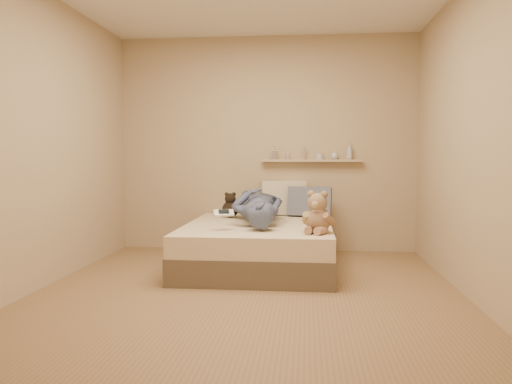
# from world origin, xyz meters

# --- Properties ---
(room) EXTENTS (3.80, 3.80, 3.80)m
(room) POSITION_xyz_m (0.00, 0.00, 1.30)
(room) COLOR olive
(room) RESTS_ON ground
(bed) EXTENTS (1.50, 1.90, 0.45)m
(bed) POSITION_xyz_m (0.00, 0.93, 0.22)
(bed) COLOR brown
(bed) RESTS_ON floor
(game_console) EXTENTS (0.20, 0.14, 0.06)m
(game_console) POSITION_xyz_m (-0.28, 0.43, 0.62)
(game_console) COLOR #B7B9BE
(game_console) RESTS_ON bed
(teddy_bear) EXTENTS (0.31, 0.32, 0.39)m
(teddy_bear) POSITION_xyz_m (0.60, 0.35, 0.61)
(teddy_bear) COLOR #966D52
(teddy_bear) RESTS_ON bed
(dark_plush) EXTENTS (0.19, 0.19, 0.29)m
(dark_plush) POSITION_xyz_m (-0.38, 1.43, 0.58)
(dark_plush) COLOR black
(dark_plush) RESTS_ON bed
(pillow_cream) EXTENTS (0.59, 0.38, 0.42)m
(pillow_cream) POSITION_xyz_m (0.21, 1.76, 0.65)
(pillow_cream) COLOR beige
(pillow_cream) RESTS_ON bed
(pillow_grey) EXTENTS (0.53, 0.29, 0.36)m
(pillow_grey) POSITION_xyz_m (0.53, 1.62, 0.62)
(pillow_grey) COLOR slate
(pillow_grey) RESTS_ON bed
(person) EXTENTS (0.74, 1.58, 0.36)m
(person) POSITION_xyz_m (-0.03, 1.06, 0.63)
(person) COLOR #424967
(person) RESTS_ON bed
(wall_shelf) EXTENTS (1.20, 0.12, 0.03)m
(wall_shelf) POSITION_xyz_m (0.55, 1.84, 1.10)
(wall_shelf) COLOR tan
(wall_shelf) RESTS_ON wall_back
(shelf_bottles) EXTENTS (0.99, 0.12, 0.19)m
(shelf_bottles) POSITION_xyz_m (0.64, 1.84, 1.19)
(shelf_bottles) COLOR #B8B8BC
(shelf_bottles) RESTS_ON wall_shelf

